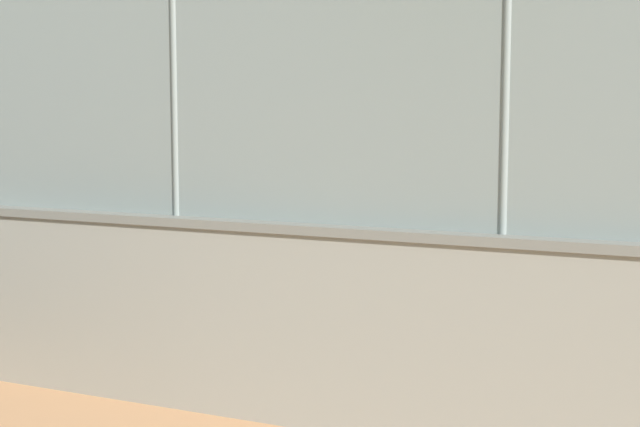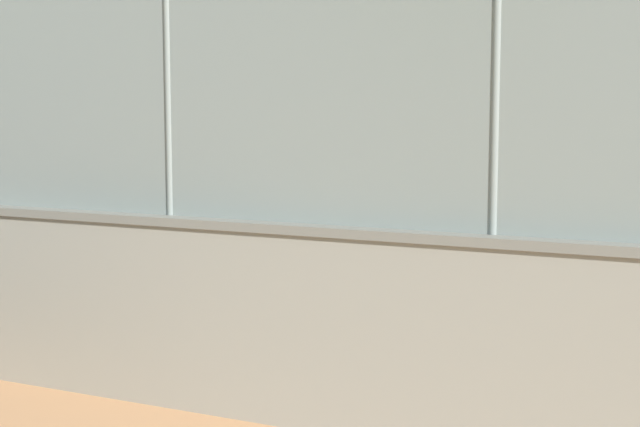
{
  "view_description": "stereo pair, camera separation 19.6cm",
  "coord_description": "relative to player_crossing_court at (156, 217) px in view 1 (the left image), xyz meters",
  "views": [
    {
      "loc": [
        -5.9,
        20.22,
        2.79
      ],
      "look_at": [
        -0.28,
        9.04,
        1.35
      ],
      "focal_mm": 52.18,
      "sensor_mm": 36.0,
      "label": 1
    },
    {
      "loc": [
        -6.07,
        20.13,
        2.79
      ],
      "look_at": [
        -0.28,
        9.04,
        1.35
      ],
      "focal_mm": 52.18,
      "sensor_mm": 36.0,
      "label": 2
    }
  ],
  "objects": [
    {
      "name": "player_crossing_court",
      "position": [
        0.0,
        0.0,
        0.0
      ],
      "size": [
        0.76,
        1.28,
        1.71
      ],
      "color": "navy",
      "rests_on": "ground_plane"
    },
    {
      "name": "ground_plane",
      "position": [
        -3.16,
        -8.09,
        -1.02
      ],
      "size": [
        260.0,
        260.0,
        0.0
      ],
      "primitive_type": "plane",
      "color": "tan"
    },
    {
      "name": "sports_ball",
      "position": [
        1.03,
        1.18,
        -0.94
      ],
      "size": [
        0.15,
        0.15,
        0.15
      ],
      "primitive_type": "sphere",
      "color": "white",
      "rests_on": "ground_plane"
    },
    {
      "name": "perimeter_wall",
      "position": [
        -5.56,
        5.03,
        -0.12
      ],
      "size": [
        28.05,
        1.4,
        1.79
      ],
      "color": "gray",
      "rests_on": "ground_plane"
    },
    {
      "name": "player_at_service_line",
      "position": [
        -5.06,
        -2.28,
        -0.15
      ],
      "size": [
        1.21,
        0.69,
        1.49
      ],
      "color": "#B2B2B2",
      "rests_on": "ground_plane"
    },
    {
      "name": "fence_panel_on_wall",
      "position": [
        -5.56,
        5.03,
        1.97
      ],
      "size": [
        27.55,
        0.99,
        2.4
      ],
      "color": "gray",
      "rests_on": "perimeter_wall"
    }
  ]
}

